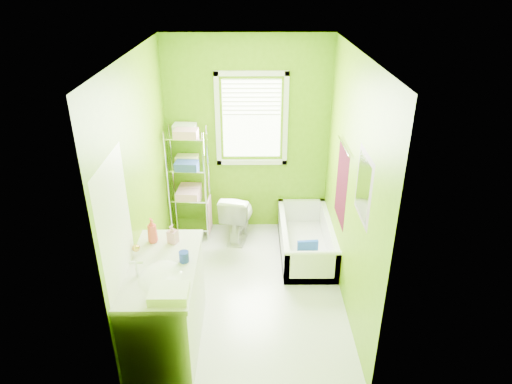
{
  "coord_description": "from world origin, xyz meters",
  "views": [
    {
      "loc": [
        0.06,
        -4.15,
        3.29
      ],
      "look_at": [
        0.1,
        0.25,
        1.11
      ],
      "focal_mm": 32.0,
      "sensor_mm": 36.0,
      "label": 1
    }
  ],
  "objects_px": {
    "bathtub": "(306,244)",
    "vanity": "(166,303)",
    "wire_shelf_unit": "(189,171)",
    "toilet": "(238,215)"
  },
  "relations": [
    {
      "from": "toilet",
      "to": "wire_shelf_unit",
      "type": "distance_m",
      "value": 0.86
    },
    {
      "from": "vanity",
      "to": "wire_shelf_unit",
      "type": "height_order",
      "value": "wire_shelf_unit"
    },
    {
      "from": "bathtub",
      "to": "vanity",
      "type": "bearing_deg",
      "value": -134.19
    },
    {
      "from": "toilet",
      "to": "vanity",
      "type": "xyz_separation_m",
      "value": [
        -0.62,
        -1.94,
        0.15
      ]
    },
    {
      "from": "toilet",
      "to": "vanity",
      "type": "bearing_deg",
      "value": 84.17
    },
    {
      "from": "wire_shelf_unit",
      "to": "bathtub",
      "type": "bearing_deg",
      "value": -18.76
    },
    {
      "from": "vanity",
      "to": "bathtub",
      "type": "bearing_deg",
      "value": 45.81
    },
    {
      "from": "wire_shelf_unit",
      "to": "toilet",
      "type": "bearing_deg",
      "value": -8.73
    },
    {
      "from": "bathtub",
      "to": "wire_shelf_unit",
      "type": "xyz_separation_m",
      "value": [
        -1.49,
        0.51,
        0.79
      ]
    },
    {
      "from": "vanity",
      "to": "wire_shelf_unit",
      "type": "xyz_separation_m",
      "value": [
        -0.01,
        2.03,
        0.44
      ]
    }
  ]
}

